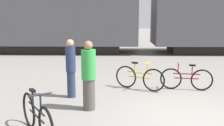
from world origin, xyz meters
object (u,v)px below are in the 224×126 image
Objects in this scene: freight_train at (145,11)px; bicycle_yellow at (139,78)px; person_in_green at (89,76)px; person_in_navy at (71,68)px; bicycle_maroon at (186,79)px; bicycle_black at (37,117)px.

freight_train reaches higher than bicycle_yellow.
bicycle_yellow is 0.87× the size of person_in_green.
freight_train is 33.78× the size of person_in_navy.
person_in_navy is (-3.57, -0.85, 0.51)m from bicycle_maroon.
person_in_navy reaches higher than bicycle_maroon.
bicycle_black is at bearing -124.34° from bicycle_yellow.
bicycle_yellow is 1.02× the size of bicycle_black.
person_in_green is (-2.94, -1.85, 0.52)m from bicycle_maroon.
freight_train is 32.65× the size of person_in_green.
freight_train reaches higher than bicycle_maroon.
person_in_green is (-2.43, -10.32, -1.73)m from freight_train.
bicycle_maroon is (0.51, -8.47, -2.24)m from freight_train.
bicycle_maroon is at bearing 41.50° from bicycle_black.
bicycle_maroon is 0.93× the size of person_in_green.
person_in_green is (0.88, 1.52, 0.48)m from bicycle_black.
freight_train is at bearing 93.44° from bicycle_maroon.
bicycle_black is 0.88× the size of person_in_navy.
person_in_green is at bearing -103.25° from freight_train.
bicycle_black is (-3.31, -11.84, -2.21)m from freight_train.
freight_train reaches higher than person_in_green.
person_in_navy reaches higher than bicycle_black.
freight_train reaches higher than bicycle_black.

